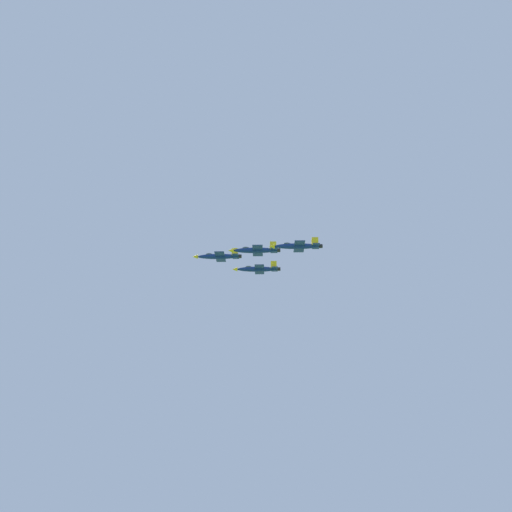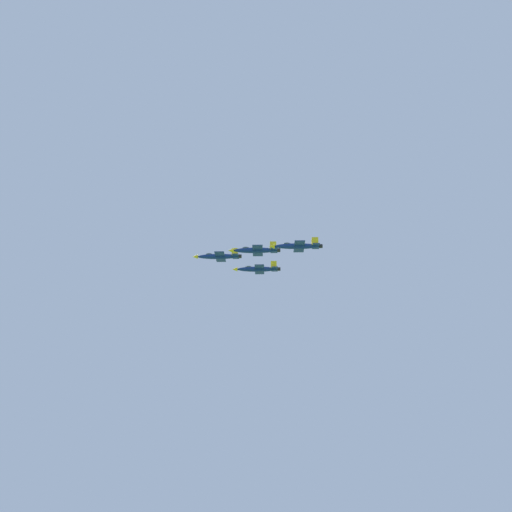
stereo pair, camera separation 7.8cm
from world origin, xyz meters
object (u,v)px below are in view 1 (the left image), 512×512
at_px(jet_lead, 218,256).
at_px(jet_right_wingman, 257,269).
at_px(jet_left_wingman, 255,250).
at_px(jet_left_outer, 297,246).

height_order(jet_lead, jet_right_wingman, jet_lead).
relative_size(jet_lead, jet_left_wingman, 0.99).
xyz_separation_m(jet_lead, jet_left_outer, (21.99, 26.78, -5.04)).
xyz_separation_m(jet_left_wingman, jet_left_outer, (11.00, 13.39, -2.97)).
xyz_separation_m(jet_right_wingman, jet_left_outer, (33.43, 13.77, -4.12)).
relative_size(jet_right_wingman, jet_left_outer, 1.04).
bearing_deg(jet_left_wingman, jet_left_outer, 139.03).
relative_size(jet_left_wingman, jet_right_wingman, 0.99).
height_order(jet_right_wingman, jet_left_outer, jet_right_wingman).
bearing_deg(jet_left_outer, jet_left_wingman, -41.26).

